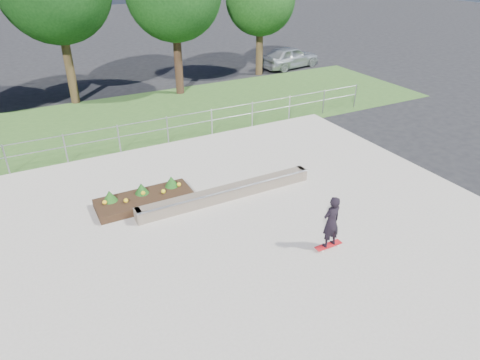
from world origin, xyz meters
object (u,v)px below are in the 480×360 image
object	(u,v)px
parked_car	(290,57)
grind_ledge	(227,193)
skateboarder	(331,222)
planter_bed	(144,198)

from	to	relation	value
parked_car	grind_ledge	bearing A→B (deg)	130.94
parked_car	skateboarder	bearing A→B (deg)	140.32
grind_ledge	planter_bed	bearing A→B (deg)	158.16
skateboarder	grind_ledge	bearing A→B (deg)	109.41
planter_bed	skateboarder	world-z (taller)	skateboarder
planter_bed	skateboarder	distance (m)	5.94
grind_ledge	parked_car	xyz separation A→B (m)	(11.59, 13.75, 0.47)
skateboarder	parked_car	size ratio (longest dim) A/B	0.37
planter_bed	parked_car	distance (m)	18.98
skateboarder	parked_car	xyz separation A→B (m)	(10.32, 17.35, -0.14)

